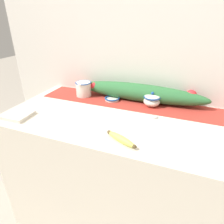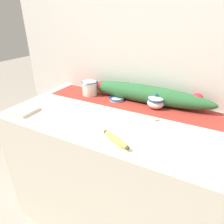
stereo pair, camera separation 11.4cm
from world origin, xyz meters
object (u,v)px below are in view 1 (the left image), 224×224
Objects in this scene: banana at (121,139)px; spoon at (153,117)px; sugar_bowl at (152,100)px; napkin_stack at (19,115)px; cream_pitcher at (84,88)px; small_dish at (112,99)px.

spoon is at bearing 72.99° from banana.
sugar_bowl reaches higher than napkin_stack.
cream_pitcher is 0.81× the size of spoon.
small_dish reaches higher than spoon.
spoon is 0.80m from napkin_stack.
small_dish is 0.75× the size of napkin_stack.
napkin_stack is at bearing -134.51° from small_dish.
small_dish is 0.59× the size of banana.
napkin_stack is at bearing 177.84° from banana.
spoon is (0.09, 0.31, -0.01)m from banana.
banana is 1.28× the size of napkin_stack.
cream_pitcher reaches higher than napkin_stack.
banana reaches higher than small_dish.
small_dish is at bearing 45.49° from napkin_stack.
small_dish is at bearing 148.91° from spoon.
cream_pitcher reaches higher than small_dish.
cream_pitcher is at bearing 134.28° from banana.
sugar_bowl is 0.61× the size of banana.
napkin_stack is (-0.43, -0.44, -0.00)m from small_dish.
spoon is at bearing -75.23° from sugar_bowl.
small_dish is at bearing 116.16° from banana.
napkin_stack is (-0.20, -0.44, -0.05)m from cream_pitcher.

